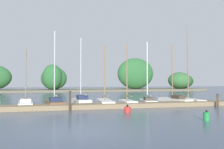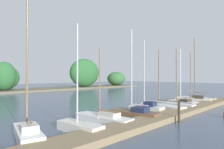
{
  "view_description": "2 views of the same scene",
  "coord_description": "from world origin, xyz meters",
  "px_view_note": "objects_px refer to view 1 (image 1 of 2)",
  "views": [
    {
      "loc": [
        -1.07,
        -9.78,
        2.15
      ],
      "look_at": [
        3.76,
        9.67,
        2.73
      ],
      "focal_mm": 37.48,
      "sensor_mm": 36.0,
      "label": 1
    },
    {
      "loc": [
        -11.71,
        1.89,
        3.01
      ],
      "look_at": [
        -2.06,
        11.66,
        3.14
      ],
      "focal_mm": 30.32,
      "sensor_mm": 36.0,
      "label": 2
    }
  ],
  "objects_px": {
    "sailboat_5": "(55,102)",
    "mooring_piling_2": "(218,100)",
    "sailboat_4": "(25,103)",
    "sailboat_11": "(189,99)",
    "channel_buoy_0": "(127,109)",
    "channel_buoy_1": "(207,116)",
    "sailboat_7": "(105,102)",
    "sailboat_9": "(148,101)",
    "sailboat_10": "(174,100)",
    "sailboat_8": "(127,101)",
    "mooring_piling_1": "(70,101)",
    "sailboat_6": "(81,101)"
  },
  "relations": [
    {
      "from": "sailboat_7",
      "to": "sailboat_11",
      "type": "distance_m",
      "value": 8.75
    },
    {
      "from": "sailboat_7",
      "to": "channel_buoy_0",
      "type": "bearing_deg",
      "value": -170.93
    },
    {
      "from": "sailboat_8",
      "to": "sailboat_10",
      "type": "xyz_separation_m",
      "value": [
        4.96,
        0.64,
        -0.01
      ]
    },
    {
      "from": "mooring_piling_1",
      "to": "channel_buoy_0",
      "type": "relative_size",
      "value": 2.72
    },
    {
      "from": "mooring_piling_1",
      "to": "sailboat_4",
      "type": "bearing_deg",
      "value": 133.63
    },
    {
      "from": "sailboat_7",
      "to": "sailboat_11",
      "type": "bearing_deg",
      "value": -84.73
    },
    {
      "from": "channel_buoy_1",
      "to": "sailboat_11",
      "type": "bearing_deg",
      "value": 62.55
    },
    {
      "from": "sailboat_6",
      "to": "sailboat_8",
      "type": "bearing_deg",
      "value": -109.83
    },
    {
      "from": "sailboat_6",
      "to": "sailboat_7",
      "type": "distance_m",
      "value": 2.13
    },
    {
      "from": "sailboat_6",
      "to": "mooring_piling_2",
      "type": "height_order",
      "value": "sailboat_6"
    },
    {
      "from": "sailboat_5",
      "to": "sailboat_7",
      "type": "distance_m",
      "value": 4.44
    },
    {
      "from": "mooring_piling_2",
      "to": "channel_buoy_0",
      "type": "xyz_separation_m",
      "value": [
        -8.61,
        -1.63,
        -0.34
      ]
    },
    {
      "from": "sailboat_6",
      "to": "channel_buoy_0",
      "type": "xyz_separation_m",
      "value": [
        2.64,
        -5.27,
        -0.2
      ]
    },
    {
      "from": "mooring_piling_1",
      "to": "sailboat_10",
      "type": "bearing_deg",
      "value": 18.06
    },
    {
      "from": "sailboat_11",
      "to": "mooring_piling_2",
      "type": "height_order",
      "value": "sailboat_11"
    },
    {
      "from": "sailboat_10",
      "to": "channel_buoy_1",
      "type": "relative_size",
      "value": 9.9
    },
    {
      "from": "sailboat_8",
      "to": "mooring_piling_1",
      "type": "distance_m",
      "value": 5.92
    },
    {
      "from": "sailboat_6",
      "to": "mooring_piling_2",
      "type": "distance_m",
      "value": 11.82
    },
    {
      "from": "sailboat_4",
      "to": "mooring_piling_2",
      "type": "height_order",
      "value": "sailboat_4"
    },
    {
      "from": "sailboat_9",
      "to": "sailboat_10",
      "type": "height_order",
      "value": "sailboat_9"
    },
    {
      "from": "sailboat_5",
      "to": "sailboat_11",
      "type": "relative_size",
      "value": 0.81
    },
    {
      "from": "sailboat_5",
      "to": "channel_buoy_0",
      "type": "relative_size",
      "value": 12.27
    },
    {
      "from": "sailboat_11",
      "to": "mooring_piling_1",
      "type": "bearing_deg",
      "value": 108.56
    },
    {
      "from": "sailboat_9",
      "to": "mooring_piling_1",
      "type": "xyz_separation_m",
      "value": [
        -7.49,
        -3.32,
        0.4
      ]
    },
    {
      "from": "sailboat_6",
      "to": "sailboat_8",
      "type": "relative_size",
      "value": 1.08
    },
    {
      "from": "sailboat_7",
      "to": "mooring_piling_1",
      "type": "distance_m",
      "value": 4.78
    },
    {
      "from": "sailboat_9",
      "to": "channel_buoy_1",
      "type": "relative_size",
      "value": 10.04
    },
    {
      "from": "sailboat_11",
      "to": "channel_buoy_0",
      "type": "xyz_separation_m",
      "value": [
        -8.24,
        -5.47,
        -0.21
      ]
    },
    {
      "from": "sailboat_5",
      "to": "sailboat_7",
      "type": "height_order",
      "value": "sailboat_5"
    },
    {
      "from": "sailboat_4",
      "to": "sailboat_8",
      "type": "bearing_deg",
      "value": -102.6
    },
    {
      "from": "sailboat_10",
      "to": "sailboat_5",
      "type": "bearing_deg",
      "value": 79.13
    },
    {
      "from": "sailboat_5",
      "to": "mooring_piling_2",
      "type": "distance_m",
      "value": 13.88
    },
    {
      "from": "sailboat_4",
      "to": "sailboat_11",
      "type": "bearing_deg",
      "value": -96.28
    },
    {
      "from": "sailboat_11",
      "to": "sailboat_5",
      "type": "bearing_deg",
      "value": 94.96
    },
    {
      "from": "mooring_piling_2",
      "to": "channel_buoy_0",
      "type": "height_order",
      "value": "mooring_piling_2"
    },
    {
      "from": "mooring_piling_2",
      "to": "sailboat_5",
      "type": "bearing_deg",
      "value": 167.21
    },
    {
      "from": "sailboat_10",
      "to": "sailboat_11",
      "type": "xyz_separation_m",
      "value": [
        1.86,
        0.35,
        0.07
      ]
    },
    {
      "from": "mooring_piling_1",
      "to": "channel_buoy_1",
      "type": "height_order",
      "value": "mooring_piling_1"
    },
    {
      "from": "sailboat_8",
      "to": "mooring_piling_1",
      "type": "bearing_deg",
      "value": 118.32
    },
    {
      "from": "sailboat_8",
      "to": "channel_buoy_1",
      "type": "height_order",
      "value": "sailboat_8"
    },
    {
      "from": "sailboat_10",
      "to": "sailboat_4",
      "type": "bearing_deg",
      "value": 75.7
    },
    {
      "from": "sailboat_4",
      "to": "sailboat_10",
      "type": "height_order",
      "value": "sailboat_10"
    },
    {
      "from": "sailboat_7",
      "to": "channel_buoy_0",
      "type": "distance_m",
      "value": 5.22
    },
    {
      "from": "sailboat_11",
      "to": "channel_buoy_1",
      "type": "height_order",
      "value": "sailboat_11"
    },
    {
      "from": "sailboat_7",
      "to": "sailboat_9",
      "type": "distance_m",
      "value": 4.16
    },
    {
      "from": "sailboat_11",
      "to": "sailboat_6",
      "type": "bearing_deg",
      "value": 92.68
    },
    {
      "from": "sailboat_5",
      "to": "sailboat_9",
      "type": "height_order",
      "value": "sailboat_5"
    },
    {
      "from": "sailboat_8",
      "to": "sailboat_10",
      "type": "bearing_deg",
      "value": -81.56
    },
    {
      "from": "sailboat_10",
      "to": "channel_buoy_1",
      "type": "bearing_deg",
      "value": 148.02
    },
    {
      "from": "sailboat_6",
      "to": "sailboat_10",
      "type": "xyz_separation_m",
      "value": [
        9.02,
        -0.15,
        -0.06
      ]
    }
  ]
}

